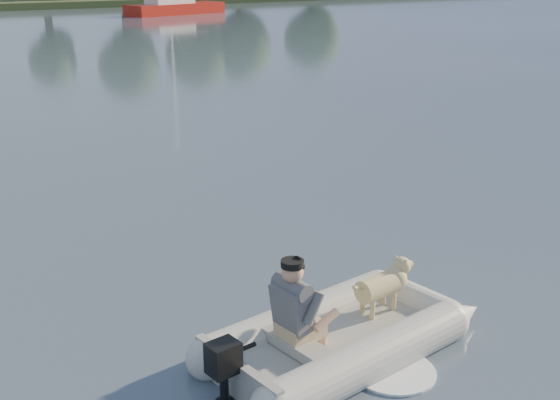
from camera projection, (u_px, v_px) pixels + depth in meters
water at (347, 316)px, 8.20m from camera, size 160.00×160.00×0.00m
dinghy at (343, 302)px, 7.34m from camera, size 4.71×3.57×1.29m
man at (294, 304)px, 6.93m from camera, size 0.75×0.66×0.99m
dog at (379, 290)px, 7.76m from camera, size 0.90×0.43×0.57m
outboard_motor at (224, 376)px, 6.50m from camera, size 0.42×0.32×0.73m
sailboat at (175, 8)px, 53.78m from camera, size 8.32×4.32×10.96m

